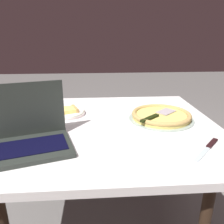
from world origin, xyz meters
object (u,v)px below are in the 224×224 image
object	(u,v)px
laptop	(29,135)
table_knife	(208,147)
dining_table	(103,135)
pizza_tray	(161,116)
pizza_plate	(65,112)

from	to	relation	value
laptop	table_knife	bearing A→B (deg)	-5.48
dining_table	table_knife	bearing A→B (deg)	-34.32
dining_table	pizza_tray	bearing A→B (deg)	8.97
table_knife	laptop	bearing A→B (deg)	174.52
laptop	table_knife	world-z (taller)	laptop
table_knife	dining_table	bearing A→B (deg)	145.68
pizza_plate	pizza_tray	world-z (taller)	pizza_tray
pizza_tray	laptop	bearing A→B (deg)	-157.03
dining_table	pizza_plate	world-z (taller)	pizza_plate
dining_table	laptop	size ratio (longest dim) A/B	3.09
dining_table	laptop	world-z (taller)	laptop
dining_table	table_knife	size ratio (longest dim) A/B	6.53
table_knife	pizza_plate	bearing A→B (deg)	144.32
dining_table	laptop	bearing A→B (deg)	-145.22
dining_table	pizza_plate	xyz separation A→B (m)	(-0.22, 0.17, 0.07)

